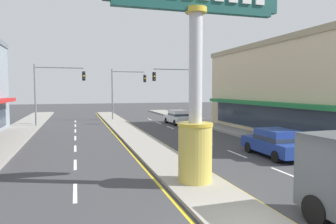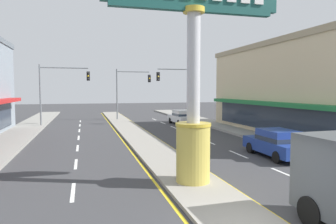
# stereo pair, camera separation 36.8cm
# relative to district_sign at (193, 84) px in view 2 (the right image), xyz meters

# --- Properties ---
(median_strip) EXTENTS (2.34, 52.00, 0.14)m
(median_strip) POSITION_rel_district_sign_xyz_m (-0.00, 13.56, -3.82)
(median_strip) COLOR gray
(median_strip) RESTS_ON ground
(sidewalk_left) EXTENTS (2.95, 60.00, 0.18)m
(sidewalk_left) POSITION_rel_district_sign_xyz_m (-9.25, 11.56, -3.80)
(sidewalk_left) COLOR gray
(sidewalk_left) RESTS_ON ground
(sidewalk_right) EXTENTS (2.95, 60.00, 0.18)m
(sidewalk_right) POSITION_rel_district_sign_xyz_m (9.25, 11.56, -3.80)
(sidewalk_right) COLOR gray
(sidewalk_right) RESTS_ON ground
(lane_markings) EXTENTS (9.08, 52.00, 0.01)m
(lane_markings) POSITION_rel_district_sign_xyz_m (-0.00, 12.20, -3.89)
(lane_markings) COLOR silver
(lane_markings) RESTS_ON ground
(district_sign) EXTENTS (6.88, 1.37, 7.93)m
(district_sign) POSITION_rel_district_sign_xyz_m (0.00, 0.00, 0.00)
(district_sign) COLOR gold
(district_sign) RESTS_ON median_strip
(storefront_right) EXTENTS (10.44, 19.60, 7.63)m
(storefront_right) POSITION_rel_district_sign_xyz_m (14.73, 10.77, -0.08)
(storefront_right) COLOR beige
(storefront_right) RESTS_ON ground
(traffic_light_left_side) EXTENTS (4.86, 0.46, 6.20)m
(traffic_light_left_side) POSITION_rel_district_sign_xyz_m (-6.40, 21.71, 0.35)
(traffic_light_left_side) COLOR slate
(traffic_light_left_side) RESTS_ON ground
(traffic_light_right_side) EXTENTS (4.86, 0.46, 6.20)m
(traffic_light_right_side) POSITION_rel_district_sign_xyz_m (6.40, 20.82, 0.35)
(traffic_light_right_side) COLOR slate
(traffic_light_right_side) RESTS_ON ground
(traffic_light_median_far) EXTENTS (4.20, 0.46, 6.20)m
(traffic_light_median_far) POSITION_rel_district_sign_xyz_m (1.36, 26.65, 0.30)
(traffic_light_median_far) COLOR slate
(traffic_light_median_far) RESTS_ON ground
(sedan_near_right_lane) EXTENTS (2.03, 4.40, 1.53)m
(sedan_near_right_lane) POSITION_rel_district_sign_xyz_m (6.12, 20.54, -3.10)
(sedan_near_right_lane) COLOR white
(sedan_near_right_lane) RESTS_ON ground
(sedan_far_right_lane) EXTENTS (1.89, 4.33, 1.53)m
(sedan_far_right_lane) POSITION_rel_district_sign_xyz_m (6.12, 3.50, -3.10)
(sedan_far_right_lane) COLOR navy
(sedan_far_right_lane) RESTS_ON ground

